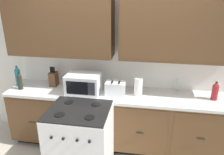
{
  "coord_description": "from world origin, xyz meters",
  "views": [
    {
      "loc": [
        0.44,
        -2.59,
        2.27
      ],
      "look_at": [
        -0.04,
        0.27,
        1.15
      ],
      "focal_mm": 35.52,
      "sensor_mm": 36.0,
      "label": 1
    }
  ],
  "objects_px": {
    "stove_range": "(81,142)",
    "paper_towel_roll": "(138,87)",
    "microwave": "(84,83)",
    "knife_block": "(54,79)",
    "toaster": "(115,88)",
    "bottle_red": "(215,91)",
    "bottle_teal": "(18,76)",
    "bottle_dark": "(20,81)"
  },
  "relations": [
    {
      "from": "toaster",
      "to": "knife_block",
      "type": "xyz_separation_m",
      "value": [
        -1.0,
        0.17,
        0.02
      ]
    },
    {
      "from": "bottle_teal",
      "to": "bottle_dark",
      "type": "height_order",
      "value": "bottle_teal"
    },
    {
      "from": "stove_range",
      "to": "bottle_dark",
      "type": "relative_size",
      "value": 3.55
    },
    {
      "from": "stove_range",
      "to": "microwave",
      "type": "distance_m",
      "value": 0.82
    },
    {
      "from": "stove_range",
      "to": "paper_towel_roll",
      "type": "relative_size",
      "value": 3.65
    },
    {
      "from": "bottle_teal",
      "to": "bottle_dark",
      "type": "relative_size",
      "value": 1.21
    },
    {
      "from": "toaster",
      "to": "paper_towel_roll",
      "type": "height_order",
      "value": "paper_towel_roll"
    },
    {
      "from": "knife_block",
      "to": "bottle_red",
      "type": "bearing_deg",
      "value": -2.43
    },
    {
      "from": "microwave",
      "to": "bottle_dark",
      "type": "relative_size",
      "value": 1.79
    },
    {
      "from": "toaster",
      "to": "paper_towel_roll",
      "type": "relative_size",
      "value": 1.08
    },
    {
      "from": "stove_range",
      "to": "bottle_teal",
      "type": "distance_m",
      "value": 1.47
    },
    {
      "from": "bottle_dark",
      "to": "bottle_red",
      "type": "bearing_deg",
      "value": 2.25
    },
    {
      "from": "toaster",
      "to": "bottle_teal",
      "type": "xyz_separation_m",
      "value": [
        -1.54,
        0.07,
        0.06
      ]
    },
    {
      "from": "microwave",
      "to": "bottle_teal",
      "type": "bearing_deg",
      "value": 176.48
    },
    {
      "from": "knife_block",
      "to": "bottle_dark",
      "type": "bearing_deg",
      "value": -154.72
    },
    {
      "from": "stove_range",
      "to": "bottle_dark",
      "type": "height_order",
      "value": "bottle_dark"
    },
    {
      "from": "bottle_red",
      "to": "bottle_dark",
      "type": "relative_size",
      "value": 0.97
    },
    {
      "from": "stove_range",
      "to": "paper_towel_roll",
      "type": "bearing_deg",
      "value": 42.22
    },
    {
      "from": "stove_range",
      "to": "bottle_dark",
      "type": "distance_m",
      "value": 1.33
    },
    {
      "from": "knife_block",
      "to": "paper_towel_roll",
      "type": "xyz_separation_m",
      "value": [
        1.32,
        -0.13,
        0.01
      ]
    },
    {
      "from": "knife_block",
      "to": "paper_towel_roll",
      "type": "distance_m",
      "value": 1.33
    },
    {
      "from": "microwave",
      "to": "knife_block",
      "type": "distance_m",
      "value": 0.56
    },
    {
      "from": "paper_towel_roll",
      "to": "bottle_red",
      "type": "height_order",
      "value": "same"
    },
    {
      "from": "stove_range",
      "to": "microwave",
      "type": "xyz_separation_m",
      "value": [
        -0.1,
        0.58,
        0.57
      ]
    },
    {
      "from": "knife_block",
      "to": "paper_towel_roll",
      "type": "relative_size",
      "value": 1.19
    },
    {
      "from": "bottle_dark",
      "to": "knife_block",
      "type": "bearing_deg",
      "value": 25.28
    },
    {
      "from": "toaster",
      "to": "bottle_red",
      "type": "distance_m",
      "value": 1.35
    },
    {
      "from": "microwave",
      "to": "toaster",
      "type": "bearing_deg",
      "value": -0.79
    },
    {
      "from": "stove_range",
      "to": "paper_towel_roll",
      "type": "height_order",
      "value": "paper_towel_roll"
    },
    {
      "from": "toaster",
      "to": "bottle_red",
      "type": "height_order",
      "value": "bottle_red"
    },
    {
      "from": "stove_range",
      "to": "bottle_red",
      "type": "relative_size",
      "value": 3.66
    },
    {
      "from": "microwave",
      "to": "knife_block",
      "type": "height_order",
      "value": "knife_block"
    },
    {
      "from": "toaster",
      "to": "knife_block",
      "type": "height_order",
      "value": "knife_block"
    },
    {
      "from": "microwave",
      "to": "paper_towel_roll",
      "type": "bearing_deg",
      "value": 2.61
    },
    {
      "from": "paper_towel_roll",
      "to": "bottle_dark",
      "type": "xyz_separation_m",
      "value": [
        -1.76,
        -0.08,
        0.0
      ]
    },
    {
      "from": "microwave",
      "to": "bottle_red",
      "type": "bearing_deg",
      "value": 1.98
    },
    {
      "from": "toaster",
      "to": "bottle_dark",
      "type": "distance_m",
      "value": 1.45
    },
    {
      "from": "paper_towel_roll",
      "to": "toaster",
      "type": "bearing_deg",
      "value": -172.45
    },
    {
      "from": "microwave",
      "to": "toaster",
      "type": "relative_size",
      "value": 1.71
    },
    {
      "from": "toaster",
      "to": "bottle_red",
      "type": "relative_size",
      "value": 1.08
    },
    {
      "from": "knife_block",
      "to": "bottle_red",
      "type": "height_order",
      "value": "knife_block"
    },
    {
      "from": "microwave",
      "to": "toaster",
      "type": "xyz_separation_m",
      "value": [
        0.47,
        -0.01,
        -0.04
      ]
    }
  ]
}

